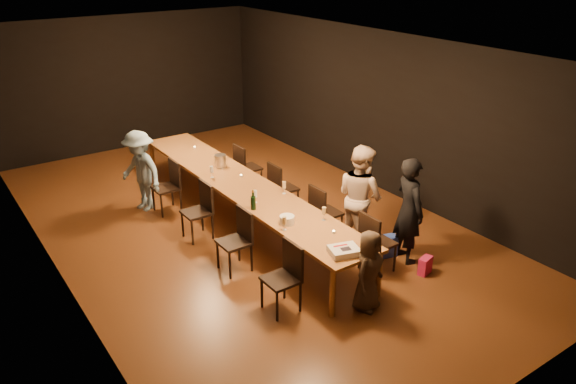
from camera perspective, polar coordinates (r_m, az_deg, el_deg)
ground at (r=9.67m, az=-4.59°, el=-3.23°), size 10.00×10.00×0.00m
room_shell at (r=8.92m, az=-5.03°, el=8.73°), size 6.04×10.04×3.02m
table at (r=9.37m, az=-4.73°, el=0.59°), size 0.90×6.00×0.75m
chair_right_0 at (r=8.22m, az=9.14°, el=-5.02°), size 0.42×0.42×0.93m
chair_right_1 at (r=9.01m, az=3.90°, el=-2.04°), size 0.42×0.42×0.93m
chair_right_2 at (r=9.88m, az=-0.44°, el=0.45°), size 0.42×0.42×0.93m
chair_right_3 at (r=10.82m, az=-4.06°, el=2.53°), size 0.42×0.42×0.93m
chair_left_0 at (r=7.28m, az=-0.73°, el=-8.81°), size 0.42×0.42×0.93m
chair_left_1 at (r=8.16m, az=-5.51°, el=-5.04°), size 0.42×0.42×0.93m
chair_left_2 at (r=9.11m, az=-9.28°, el=-2.00°), size 0.42×0.42×0.93m
chair_left_3 at (r=10.12m, az=-12.31°, el=0.46°), size 0.42×0.42×0.93m
woman_birthday at (r=8.43m, az=12.19°, el=-1.82°), size 0.52×0.67×1.63m
woman_tan at (r=8.73m, az=7.34°, el=-0.43°), size 0.66×0.83×1.66m
man_blue at (r=10.22m, az=-14.74°, el=2.08°), size 0.80×1.06×1.46m
child at (r=7.34m, az=8.17°, el=-7.92°), size 0.64×0.53×1.12m
gift_bag_red at (r=8.43m, az=13.76°, el=-7.27°), size 0.25×0.18×0.26m
gift_bag_blue at (r=8.76m, az=10.11°, el=-5.40°), size 0.30×0.25×0.33m
birthday_cake at (r=7.27m, az=5.71°, el=-5.96°), size 0.44×0.39×0.09m
plate_stack at (r=7.98m, az=-0.10°, el=-2.83°), size 0.25×0.25×0.12m
champagne_bottle at (r=8.37m, az=-3.55°, el=-0.78°), size 0.09×0.09×0.32m
ice_bucket at (r=10.06m, az=-6.90°, el=3.16°), size 0.26×0.26×0.23m
wineglass_0 at (r=7.78m, az=-0.36°, el=-3.20°), size 0.06×0.06×0.21m
wineglass_1 at (r=8.07m, az=3.67°, el=-2.22°), size 0.06×0.06×0.21m
wineglass_2 at (r=8.61m, az=-3.35°, el=-0.46°), size 0.06×0.06×0.21m
wineglass_3 at (r=8.91m, az=-0.40°, el=0.45°), size 0.06×0.06×0.21m
wineglass_4 at (r=9.61m, az=-7.75°, el=2.04°), size 0.06×0.06×0.21m
wineglass_5 at (r=10.10m, az=-6.69°, el=3.20°), size 0.06×0.06×0.21m
tealight_near at (r=7.77m, az=4.66°, el=-4.07°), size 0.05×0.05×0.03m
tealight_mid at (r=9.63m, az=-4.78°, el=1.65°), size 0.05×0.05×0.03m
tealight_far at (r=11.10m, az=-9.46°, el=4.49°), size 0.05×0.05×0.03m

